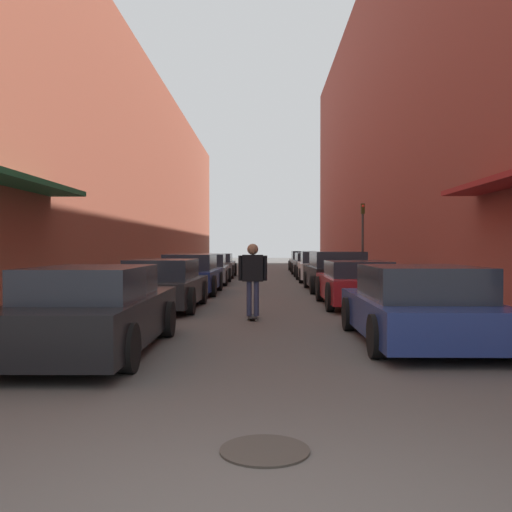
% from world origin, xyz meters
% --- Properties ---
extents(ground, '(114.67, 114.67, 0.00)m').
position_xyz_m(ground, '(0.00, 20.85, 0.00)').
color(ground, '#4C4947').
extents(curb_strip_left, '(1.80, 52.12, 0.12)m').
position_xyz_m(curb_strip_left, '(-4.44, 26.06, 0.06)').
color(curb_strip_left, gray).
rests_on(curb_strip_left, ground).
extents(curb_strip_right, '(1.80, 52.12, 0.12)m').
position_xyz_m(curb_strip_right, '(4.44, 26.06, 0.06)').
color(curb_strip_right, gray).
rests_on(curb_strip_right, ground).
extents(building_row_left, '(4.90, 52.12, 10.30)m').
position_xyz_m(building_row_left, '(-7.34, 26.06, 5.15)').
color(building_row_left, brown).
rests_on(building_row_left, ground).
extents(building_row_right, '(4.90, 52.12, 15.99)m').
position_xyz_m(building_row_right, '(7.34, 26.06, 8.00)').
color(building_row_right, brown).
rests_on(building_row_right, ground).
extents(parked_car_left_0, '(1.86, 4.62, 1.29)m').
position_xyz_m(parked_car_left_0, '(-2.47, 5.69, 0.62)').
color(parked_car_left_0, black).
rests_on(parked_car_left_0, ground).
extents(parked_car_left_1, '(1.86, 4.15, 1.26)m').
position_xyz_m(parked_car_left_1, '(-2.51, 11.60, 0.61)').
color(parked_car_left_1, '#232326').
rests_on(parked_car_left_1, ground).
extents(parked_car_left_2, '(1.89, 4.17, 1.33)m').
position_xyz_m(parked_car_left_2, '(-2.43, 16.36, 0.64)').
color(parked_car_left_2, navy).
rests_on(parked_car_left_2, ground).
extents(parked_car_left_3, '(2.06, 4.09, 1.27)m').
position_xyz_m(parked_car_left_3, '(-2.51, 21.39, 0.61)').
color(parked_car_left_3, gray).
rests_on(parked_car_left_3, ground).
extents(parked_car_left_4, '(2.08, 4.65, 1.23)m').
position_xyz_m(parked_car_left_4, '(-2.54, 26.69, 0.61)').
color(parked_car_left_4, '#515459').
rests_on(parked_car_left_4, ground).
extents(parked_car_right_0, '(2.06, 4.32, 1.27)m').
position_xyz_m(parked_car_right_0, '(2.58, 6.59, 0.61)').
color(parked_car_right_0, navy).
rests_on(parked_car_right_0, ground).
extents(parked_car_right_1, '(1.87, 4.36, 1.21)m').
position_xyz_m(parked_car_right_1, '(2.49, 12.43, 0.60)').
color(parked_car_right_1, maroon).
rests_on(parked_car_right_1, ground).
extents(parked_car_right_2, '(2.08, 4.77, 1.41)m').
position_xyz_m(parked_car_right_2, '(2.60, 17.59, 0.67)').
color(parked_car_right_2, black).
rests_on(parked_car_right_2, ground).
extents(parked_car_right_3, '(1.93, 4.09, 1.36)m').
position_xyz_m(parked_car_right_3, '(2.49, 23.09, 0.65)').
color(parked_car_right_3, silver).
rests_on(parked_car_right_3, ground).
extents(parked_car_right_4, '(2.07, 4.67, 1.25)m').
position_xyz_m(parked_car_right_4, '(2.58, 28.17, 0.62)').
color(parked_car_right_4, '#232326').
rests_on(parked_car_right_4, ground).
extents(parked_car_right_5, '(1.85, 4.16, 1.30)m').
position_xyz_m(parked_car_right_5, '(2.53, 33.91, 0.62)').
color(parked_car_right_5, gray).
rests_on(parked_car_right_5, ground).
extents(skateboarder, '(0.63, 0.78, 1.65)m').
position_xyz_m(skateboarder, '(-0.21, 9.62, 1.01)').
color(skateboarder, black).
rests_on(skateboarder, ground).
extents(manhole_cover, '(0.70, 0.70, 0.02)m').
position_xyz_m(manhole_cover, '(0.07, 1.63, 0.01)').
color(manhole_cover, '#332D28').
rests_on(manhole_cover, ground).
extents(traffic_light, '(0.16, 0.22, 3.34)m').
position_xyz_m(traffic_light, '(4.30, 22.07, 2.19)').
color(traffic_light, '#2D2D2D').
rests_on(traffic_light, curb_strip_right).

